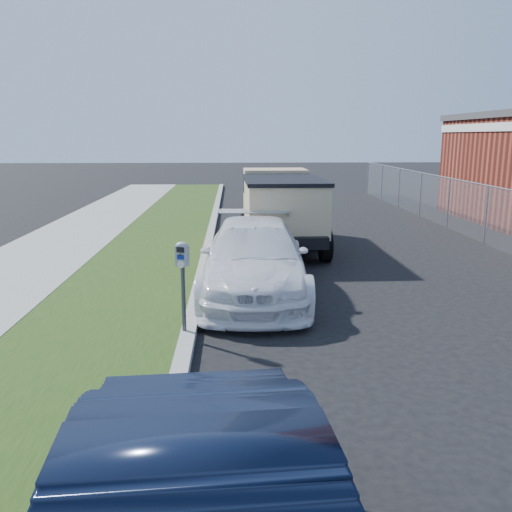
{
  "coord_description": "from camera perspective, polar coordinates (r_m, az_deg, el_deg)",
  "views": [
    {
      "loc": [
        -1.84,
        -9.3,
        3.29
      ],
      "look_at": [
        -1.4,
        1.0,
        1.0
      ],
      "focal_mm": 38.0,
      "sensor_mm": 36.0,
      "label": 1
    }
  ],
  "objects": [
    {
      "name": "ground",
      "position": [
        10.04,
        8.32,
        -6.75
      ],
      "size": [
        120.0,
        120.0,
        0.0
      ],
      "primitive_type": "plane",
      "color": "black",
      "rests_on": "ground"
    },
    {
      "name": "streetside",
      "position": [
        12.33,
        -19.98,
        -3.4
      ],
      "size": [
        6.12,
        50.0,
        0.15
      ],
      "color": "gray",
      "rests_on": "ground"
    },
    {
      "name": "parking_meter",
      "position": [
        8.79,
        -7.74,
        -1.17
      ],
      "size": [
        0.24,
        0.19,
        1.5
      ],
      "rotation": [
        0.0,
        0.0,
        -0.32
      ],
      "color": "#3F4247",
      "rests_on": "ground"
    },
    {
      "name": "white_wagon",
      "position": [
        11.37,
        -0.22,
        -0.28
      ],
      "size": [
        2.34,
        5.37,
        1.54
      ],
      "primitive_type": "imported",
      "rotation": [
        0.0,
        0.0,
        -0.03
      ],
      "color": "white",
      "rests_on": "ground"
    },
    {
      "name": "chainlink_fence",
      "position": [
        18.2,
        23.19,
        5.12
      ],
      "size": [
        0.06,
        30.06,
        30.0
      ],
      "color": "slate",
      "rests_on": "ground"
    },
    {
      "name": "dump_truck",
      "position": [
        16.51,
        2.53,
        5.42
      ],
      "size": [
        2.34,
        5.71,
        2.22
      ],
      "rotation": [
        0.0,
        0.0,
        0.01
      ],
      "color": "black",
      "rests_on": "ground"
    }
  ]
}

